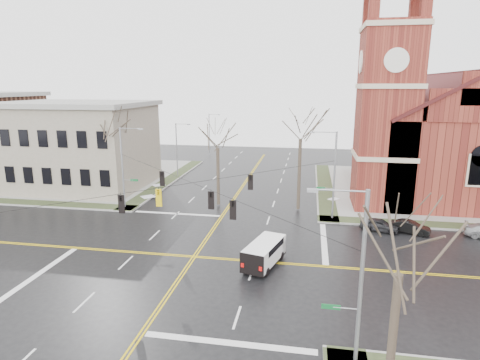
% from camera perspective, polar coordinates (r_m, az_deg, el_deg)
% --- Properties ---
extents(ground, '(120.00, 120.00, 0.00)m').
position_cam_1_polar(ground, '(33.40, -6.52, -10.78)').
color(ground, black).
rests_on(ground, ground).
extents(sidewalks, '(80.00, 80.00, 0.17)m').
position_cam_1_polar(sidewalks, '(33.37, -6.52, -10.66)').
color(sidewalks, gray).
rests_on(sidewalks, ground).
extents(road_markings, '(100.00, 100.00, 0.01)m').
position_cam_1_polar(road_markings, '(33.40, -6.52, -10.77)').
color(road_markings, gold).
rests_on(road_markings, ground).
extents(church, '(24.28, 27.48, 27.50)m').
position_cam_1_polar(church, '(56.49, 26.39, 6.72)').
color(church, maroon).
rests_on(church, ground).
extents(civic_building_a, '(18.00, 14.00, 11.00)m').
position_cam_1_polar(civic_building_a, '(58.64, -22.05, 4.42)').
color(civic_building_a, gray).
rests_on(civic_building_a, ground).
extents(signal_pole_ne, '(2.75, 0.22, 9.00)m').
position_cam_1_polar(signal_pole_ne, '(41.66, 13.05, 1.01)').
color(signal_pole_ne, gray).
rests_on(signal_pole_ne, ground).
extents(signal_pole_nw, '(2.75, 0.22, 9.00)m').
position_cam_1_polar(signal_pole_nw, '(46.24, -16.21, 2.02)').
color(signal_pole_nw, gray).
rests_on(signal_pole_nw, ground).
extents(signal_pole_se, '(2.75, 0.22, 9.00)m').
position_cam_1_polar(signal_pole_se, '(19.83, 16.37, -13.10)').
color(signal_pole_se, gray).
rests_on(signal_pole_se, ground).
extents(span_wires, '(23.02, 23.02, 0.03)m').
position_cam_1_polar(span_wires, '(31.39, -6.82, -0.39)').
color(span_wires, black).
rests_on(span_wires, ground).
extents(traffic_signals, '(8.21, 8.26, 1.30)m').
position_cam_1_polar(traffic_signals, '(30.96, -7.13, -2.03)').
color(traffic_signals, black).
rests_on(traffic_signals, ground).
extents(streetlight_north_a, '(2.30, 0.20, 8.00)m').
position_cam_1_polar(streetlight_north_a, '(61.11, -8.87, 4.59)').
color(streetlight_north_a, gray).
rests_on(streetlight_north_a, ground).
extents(streetlight_north_b, '(2.30, 0.20, 8.00)m').
position_cam_1_polar(streetlight_north_b, '(80.14, -4.29, 6.76)').
color(streetlight_north_b, gray).
rests_on(streetlight_north_b, ground).
extents(cargo_van, '(3.12, 5.20, 1.86)m').
position_cam_1_polar(cargo_van, '(31.53, 3.60, -10.05)').
color(cargo_van, white).
rests_on(cargo_van, ground).
extents(parked_car_a, '(3.85, 2.38, 1.22)m').
position_cam_1_polar(parked_car_a, '(40.70, 19.25, -6.05)').
color(parked_car_a, black).
rests_on(parked_car_a, ground).
extents(parked_car_b, '(3.80, 2.53, 1.18)m').
position_cam_1_polar(parked_car_b, '(41.17, 23.02, -6.19)').
color(parked_car_b, black).
rests_on(parked_car_b, ground).
extents(tree_nw_far, '(4.00, 4.00, 11.62)m').
position_cam_1_polar(tree_nw_far, '(48.43, -17.51, 6.57)').
color(tree_nw_far, '#3D3226').
rests_on(tree_nw_far, ground).
extents(tree_nw_near, '(4.00, 4.00, 9.86)m').
position_cam_1_polar(tree_nw_near, '(45.08, -3.20, 5.10)').
color(tree_nw_near, '#3D3226').
rests_on(tree_nw_near, ground).
extents(tree_ne, '(4.00, 4.00, 11.72)m').
position_cam_1_polar(tree_ne, '(43.63, 8.61, 6.45)').
color(tree_ne, '#3D3226').
rests_on(tree_ne, ground).
extents(tree_se, '(4.00, 4.00, 9.18)m').
position_cam_1_polar(tree_se, '(17.40, 21.78, -11.14)').
color(tree_se, '#3D3226').
rests_on(tree_se, ground).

